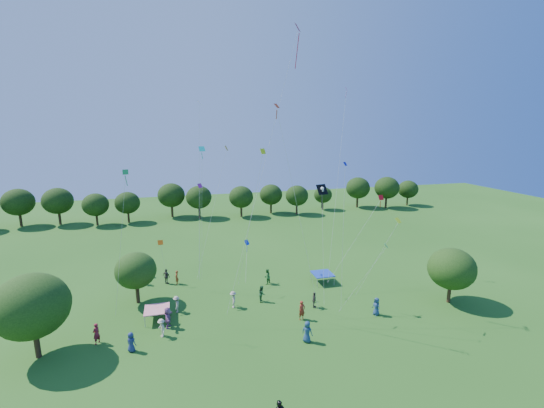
% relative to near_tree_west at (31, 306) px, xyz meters
% --- Properties ---
extents(near_tree_west, '(5.37, 5.37, 6.65)m').
position_rel_near_tree_west_xyz_m(near_tree_west, '(0.00, 0.00, 0.00)').
color(near_tree_west, '#422B19').
rests_on(near_tree_west, ground).
extents(near_tree_north, '(3.96, 3.96, 5.22)m').
position_rel_near_tree_west_xyz_m(near_tree_north, '(6.52, 7.39, -0.80)').
color(near_tree_north, '#422B19').
rests_on(near_tree_north, ground).
extents(near_tree_east, '(4.52, 4.52, 5.61)m').
position_rel_near_tree_west_xyz_m(near_tree_east, '(36.65, -0.38, -0.66)').
color(near_tree_east, '#422B19').
rests_on(near_tree_east, ground).
extents(treeline, '(88.01, 8.77, 6.77)m').
position_rel_near_tree_west_xyz_m(treeline, '(16.69, 41.33, -0.14)').
color(treeline, '#422B19').
rests_on(treeline, ground).
extents(tent_red_stripe, '(2.20, 2.20, 1.10)m').
position_rel_near_tree_west_xyz_m(tent_red_stripe, '(8.55, 3.43, -3.19)').
color(tent_red_stripe, red).
rests_on(tent_red_stripe, ground).
extents(tent_blue, '(2.20, 2.20, 1.10)m').
position_rel_near_tree_west_xyz_m(tent_blue, '(26.21, 7.22, -3.19)').
color(tent_blue, '#1939A5').
rests_on(tent_blue, ground).
extents(crowd_person_0, '(0.99, 0.95, 1.81)m').
position_rel_near_tree_west_xyz_m(crowd_person_0, '(20.54, -3.30, -3.33)').
color(crowd_person_0, navy).
rests_on(crowd_person_0, ground).
extents(crowd_person_1, '(0.74, 0.79, 1.77)m').
position_rel_near_tree_west_xyz_m(crowd_person_1, '(3.97, 0.79, -3.34)').
color(crowd_person_1, maroon).
rests_on(crowd_person_1, ground).
extents(crowd_person_2, '(0.86, 0.65, 1.56)m').
position_rel_near_tree_west_xyz_m(crowd_person_2, '(6.76, 11.67, -3.45)').
color(crowd_person_2, '#2B662F').
rests_on(crowd_person_2, ground).
extents(crowd_person_3, '(0.59, 1.13, 1.67)m').
position_rel_near_tree_west_xyz_m(crowd_person_3, '(15.58, 3.98, -3.40)').
color(crowd_person_3, '#AE9D8B').
rests_on(crowd_person_3, ground).
extents(crowd_person_4, '(1.06, 1.04, 1.74)m').
position_rel_near_tree_west_xyz_m(crowd_person_4, '(9.20, 11.32, -3.36)').
color(crowd_person_4, '#464038').
rests_on(crowd_person_4, ground).
extents(crowd_person_5, '(0.84, 1.82, 1.88)m').
position_rel_near_tree_west_xyz_m(crowd_person_5, '(9.53, 1.83, -3.29)').
color(crowd_person_5, '#91558F').
rests_on(crowd_person_5, ground).
extents(crowd_person_6, '(0.67, 0.93, 1.70)m').
position_rel_near_tree_west_xyz_m(crowd_person_6, '(28.29, -0.81, -3.38)').
color(crowd_person_6, navy).
rests_on(crowd_person_6, ground).
extents(crowd_person_7, '(0.77, 0.60, 1.81)m').
position_rel_near_tree_west_xyz_m(crowd_person_7, '(21.30, 0.16, -3.33)').
color(crowd_person_7, maroon).
rests_on(crowd_person_7, ground).
extents(crowd_person_8, '(0.96, 0.88, 1.73)m').
position_rel_near_tree_west_xyz_m(crowd_person_8, '(20.08, 8.45, -3.37)').
color(crowd_person_8, '#2A642B').
rests_on(crowd_person_8, ground).
extents(crowd_person_9, '(0.54, 1.08, 1.61)m').
position_rel_near_tree_west_xyz_m(crowd_person_9, '(10.26, 4.43, -3.43)').
color(crowd_person_9, '#AB9D89').
rests_on(crowd_person_9, ground).
extents(crowd_person_10, '(0.76, 1.02, 1.58)m').
position_rel_near_tree_west_xyz_m(crowd_person_10, '(23.20, 2.00, -3.44)').
color(crowd_person_10, '#464138').
rests_on(crowd_person_10, ground).
extents(crowd_person_11, '(1.69, 1.15, 1.71)m').
position_rel_near_tree_west_xyz_m(crowd_person_11, '(6.67, 14.03, -3.38)').
color(crowd_person_11, '#A4609C').
rests_on(crowd_person_11, ground).
extents(crowd_person_12, '(0.90, 0.80, 1.61)m').
position_rel_near_tree_west_xyz_m(crowd_person_12, '(6.81, -1.05, -3.43)').
color(crowd_person_12, navy).
rests_on(crowd_person_12, ground).
extents(crowd_person_13, '(0.50, 0.66, 1.58)m').
position_rel_near_tree_west_xyz_m(crowd_person_13, '(10.30, 10.94, -3.44)').
color(crowd_person_13, '#99391B').
rests_on(crowd_person_13, ground).
extents(crowd_person_14, '(0.58, 0.88, 1.66)m').
position_rel_near_tree_west_xyz_m(crowd_person_14, '(18.58, 4.54, -3.40)').
color(crowd_person_14, '#204C29').
rests_on(crowd_person_14, ground).
extents(crowd_person_15, '(0.86, 1.15, 1.60)m').
position_rel_near_tree_west_xyz_m(crowd_person_15, '(9.03, 0.47, -3.43)').
color(crowd_person_15, beige).
rests_on(crowd_person_15, ground).
extents(pirate_kite, '(1.26, 3.30, 10.65)m').
position_rel_near_tree_west_xyz_m(pirate_kite, '(24.01, 2.70, 7.06)').
color(pirate_kite, black).
extents(red_high_kite, '(7.94, 4.80, 24.96)m').
position_rel_near_tree_west_xyz_m(red_high_kite, '(20.74, 4.04, 17.02)').
color(red_high_kite, red).
extents(small_kite_0, '(3.92, 1.32, 17.76)m').
position_rel_near_tree_west_xyz_m(small_kite_0, '(19.87, 0.12, 9.99)').
color(small_kite_0, '#B9350A').
extents(small_kite_1, '(0.71, 0.50, 3.75)m').
position_rel_near_tree_west_xyz_m(small_kite_1, '(8.81, 11.49, 0.30)').
color(small_kite_1, '#DE590B').
extents(small_kite_2, '(2.53, 3.17, 8.31)m').
position_rel_near_tree_west_xyz_m(small_kite_2, '(28.73, -1.63, 3.87)').
color(small_kite_2, '#CFFF16').
extents(small_kite_3, '(2.59, 3.19, 7.00)m').
position_rel_near_tree_west_xyz_m(small_kite_3, '(25.93, -3.86, 2.30)').
color(small_kite_3, '#1A904B').
extents(small_kite_4, '(1.20, 3.89, 3.49)m').
position_rel_near_tree_west_xyz_m(small_kite_4, '(18.08, 9.78, -0.05)').
color(small_kite_4, '#1530D2').
extents(small_kite_5, '(0.84, 1.50, 10.16)m').
position_rel_near_tree_west_xyz_m(small_kite_5, '(13.10, 9.37, 5.13)').
color(small_kite_5, '#AE1D8D').
extents(small_kite_6, '(1.21, 2.78, 18.64)m').
position_rel_near_tree_west_xyz_m(small_kite_6, '(13.32, 10.56, 10.74)').
color(small_kite_6, silver).
extents(small_kite_7, '(0.96, 1.25, 14.00)m').
position_rel_near_tree_west_xyz_m(small_kite_7, '(13.41, 9.21, 8.33)').
color(small_kite_7, '#0CB5AD').
extents(small_kite_8, '(7.07, 2.02, 8.65)m').
position_rel_near_tree_west_xyz_m(small_kite_8, '(31.32, 5.91, 4.05)').
color(small_kite_8, red).
extents(small_kite_9, '(4.28, 4.25, 13.88)m').
position_rel_near_tree_west_xyz_m(small_kite_9, '(15.67, 11.88, 7.98)').
color(small_kite_9, '#F69E0C').
extents(small_kite_10, '(2.28, 3.25, 14.06)m').
position_rel_near_tree_west_xyz_m(small_kite_10, '(18.01, 3.87, 7.75)').
color(small_kite_10, '#CFE314').
extents(small_kite_11, '(1.98, 0.37, 12.55)m').
position_rel_near_tree_west_xyz_m(small_kite_11, '(6.54, 2.82, 6.55)').
color(small_kite_11, '#18893F').
extents(small_kite_12, '(0.41, 0.91, 13.08)m').
position_rel_near_tree_west_xyz_m(small_kite_12, '(24.47, -1.00, 5.92)').
color(small_kite_12, '#1116B3').
extents(small_kite_13, '(4.90, 7.42, 20.39)m').
position_rel_near_tree_west_xyz_m(small_kite_13, '(28.92, 9.42, 11.24)').
color(small_kite_13, purple).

